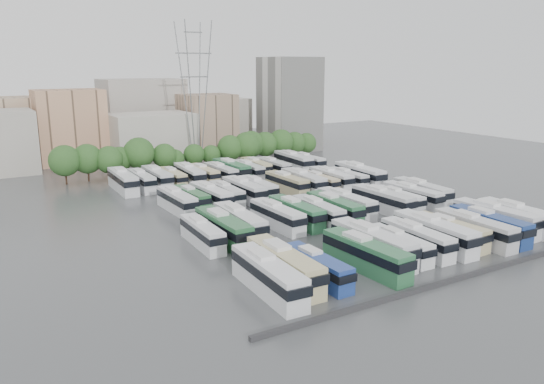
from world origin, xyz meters
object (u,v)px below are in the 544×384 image
bus_r0_s6 (399,244)px  bus_r2_s8 (287,183)px  bus_r3_s0 (123,180)px  bus_r3_s13 (306,161)px  bus_r3_s6 (221,173)px  bus_r3_s9 (256,167)px  bus_r0_s7 (417,238)px  bus_r1_s1 (223,228)px  bus_r1_s7 (334,208)px  bus_r2_s12 (347,178)px  bus_r0_s5 (372,243)px  bus_r1_s10 (383,200)px  bus_r3_s7 (231,169)px  bus_r3_s12 (293,161)px  bus_r2_s11 (331,178)px  bus_r2_s4 (227,193)px  bus_r3_s1 (141,180)px  bus_r0_s1 (284,265)px  bus_r2_s1 (177,201)px  bus_r2_s6 (258,188)px  bus_r3_s8 (248,170)px  bus_r1_s5 (296,212)px  bus_r2_s2 (192,198)px  bus_r0_s8 (434,233)px  bus_r1_s4 (277,216)px  bus_r2_s3 (211,196)px  bus_r1_s8 (346,203)px  electricity_pylon (195,87)px  bus_r1_s11 (398,199)px  bus_r3_s10 (273,167)px  apartment_tower (289,104)px  bus_r0_s9 (450,231)px  bus_r1_s6 (318,212)px  bus_r3_s4 (189,174)px  bus_r0_s11 (489,225)px  bus_r3_s3 (173,177)px  bus_r1_s2 (240,222)px  bus_r0_s2 (317,266)px  bus_r3_s5 (203,174)px  bus_r1_s0 (202,233)px  bus_r2_s5 (244,190)px  bus_r0_s0 (268,275)px  bus_r0_s4 (366,254)px  bus_r1_s12 (412,195)px  bus_r0_s10 (474,229)px  bus_r3_s2 (157,177)px  bus_r2_s10 (319,181)px

bus_r0_s6 → bus_r2_s8: 37.43m
bus_r3_s0 → bus_r3_s13: 43.08m
bus_r3_s6 → bus_r3_s9: size_ratio=1.03×
bus_r0_s7 → bus_r1_s1: size_ratio=0.90×
bus_r1_s7 → bus_r2_s12: bus_r1_s7 is taller
bus_r0_s5 → bus_r2_s12: bearing=55.5°
bus_r1_s10 → bus_r3_s7: size_ratio=0.99×
bus_r3_s12 → bus_r3_s13: bearing=-7.1°
bus_r2_s11 → bus_r2_s4: bearing=-178.5°
bus_r3_s1 → bus_r3_s12: 36.26m
bus_r0_s1 → bus_r0_s5: size_ratio=0.99×
bus_r2_s12 → bus_r2_s1: bearing=-179.9°
bus_r2_s6 → bus_r3_s8: 17.52m
bus_r1_s5 → bus_r1_s10: bearing=-5.4°
bus_r2_s2 → bus_r0_s8: bearing=-63.6°
bus_r1_s4 → bus_r2_s3: 16.77m
bus_r1_s5 → bus_r1_s8: bearing=-0.1°
electricity_pylon → bus_r2_s2: 44.54m
bus_r1_s11 → bus_r3_s10: size_ratio=0.94×
bus_r1_s8 → bus_r3_s7: (-3.31, 35.28, 0.06)m
apartment_tower → bus_r3_s8: size_ratio=2.25×
bus_r0_s9 → bus_r3_s0: 61.66m
bus_r2_s1 → bus_r3_s12: bearing=27.7°
bus_r2_s8 → bus_r3_s9: 18.38m
bus_r0_s5 → bus_r2_s1: bus_r0_s5 is taller
bus_r0_s8 → bus_r1_s1: (-23.34, 16.33, -0.01)m
bus_r1_s6 → bus_r2_s2: (-13.09, 18.89, -0.17)m
bus_r3_s4 → bus_r1_s6: bearing=-77.5°
bus_r0_s11 → bus_r3_s3: (-26.29, 55.05, -0.27)m
bus_r1_s2 → bus_r0_s8: bearing=-39.2°
bus_r0_s2 → bus_r0_s6: 13.46m
bus_r3_s5 → bus_r3_s6: 3.71m
bus_r2_s6 → bus_r3_s13: bearing=37.9°
bus_r1_s0 → bus_r2_s5: 24.94m
bus_r0_s0 → bus_r1_s8: (26.27, 19.86, -0.11)m
bus_r3_s8 → bus_r3_s13: bus_r3_s13 is taller
bus_r1_s2 → bus_r3_s5: size_ratio=1.13×
bus_r0_s4 → bus_r1_s12: bearing=32.6°
bus_r0_s5 → bus_r1_s10: size_ratio=1.06×
bus_r0_s10 → bus_r3_s13: bus_r0_s10 is taller
bus_r2_s1 → bus_r3_s2: (3.27, 19.70, 0.05)m
bus_r0_s2 → bus_r2_s10: 45.16m
bus_r1_s6 → bus_r1_s4: bearing=172.7°
bus_r0_s0 → bus_r0_s8: (26.51, 1.40, 0.01)m
bus_r1_s6 → bus_r2_s1: bearing=136.0°
bus_r3_s12 → bus_r3_s7: bearing=-174.6°
bus_r0_s6 → bus_r1_s4: 19.75m
bus_r1_s7 → bus_r2_s10: bus_r1_s7 is taller
bus_r0_s10 → bus_r3_s4: size_ratio=0.99×
bus_r3_s4 → bus_r2_s10: bearing=-40.1°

